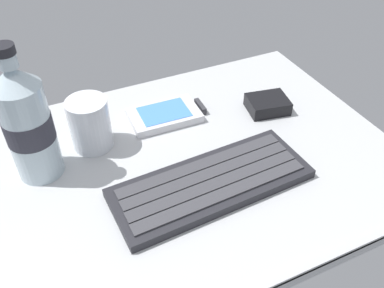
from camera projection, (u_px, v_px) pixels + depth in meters
ground_plane at (193, 164)px, 65.12cm from camera, size 64.00×48.00×2.80cm
keyboard at (211, 183)px, 59.54cm from camera, size 29.49×12.38×1.70cm
handheld_device at (168, 114)px, 72.31cm from camera, size 12.99×8.01×1.50cm
juice_cup at (90, 126)px, 64.67cm from camera, size 6.40×6.40×8.50cm
water_bottle at (27, 124)px, 56.74cm from camera, size 6.73×6.73×20.80cm
charger_block at (268, 104)px, 73.76cm from camera, size 7.89×6.77×2.40cm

